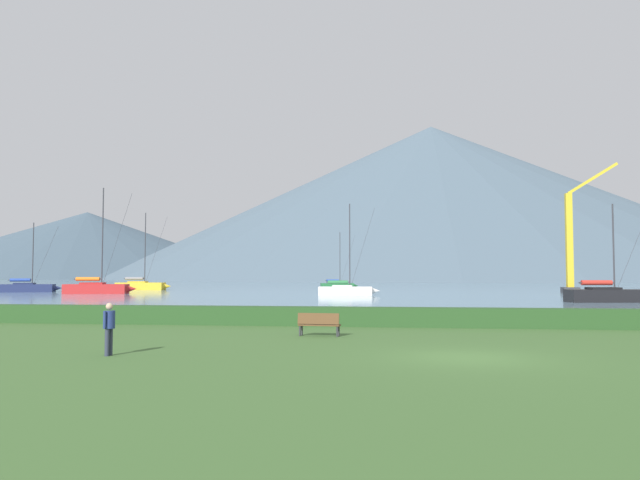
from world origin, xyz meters
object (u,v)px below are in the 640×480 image
Objects in this scene: sailboat_slip_4 at (141,285)px; person_standing_walker at (109,325)px; sailboat_slip_3 at (346,290)px; sailboat_slip_1 at (97,288)px; sailboat_slip_0 at (28,287)px; sailboat_slip_6 at (338,285)px; sailboat_slip_5 at (609,295)px; park_bench_near_path at (319,323)px; dock_crane at (571,249)px.

sailboat_slip_4 reaches higher than person_standing_walker.
sailboat_slip_1 is at bearing 174.83° from sailboat_slip_3.
sailboat_slip_1 is (12.68, -5.03, 0.10)m from sailboat_slip_0.
sailboat_slip_1 reaches higher than sailboat_slip_6.
sailboat_slip_3 reaches higher than sailboat_slip_5.
sailboat_slip_1 is 63.23m from person_standing_walker.
person_standing_walker is (-2.48, -55.33, 0.35)m from sailboat_slip_3.
park_bench_near_path is 8.95m from person_standing_walker.
sailboat_slip_0 is 72.22m from park_bench_near_path.
sailboat_slip_6 is (-4.41, 32.74, -0.07)m from sailboat_slip_3.
sailboat_slip_4 is 80.16m from person_standing_walker.
sailboat_slip_5 is 40.00m from park_bench_near_path.
sailboat_slip_4 is 76.49m from park_bench_near_path.
sailboat_slip_4 is at bearing 172.21° from dock_crane.
sailboat_slip_4 reaches higher than sailboat_slip_5.
sailboat_slip_1 is at bearing -145.19° from sailboat_slip_6.
sailboat_slip_5 is at bearing 62.27° from park_bench_near_path.
sailboat_slip_5 reaches higher than park_bench_near_path.
sailboat_slip_5 is 25.68m from dock_crane.
sailboat_slip_3 is 0.64× the size of dock_crane.
sailboat_slip_0 is at bearing -160.66° from sailboat_slip_6.
dock_crane is (62.21, -8.51, 5.07)m from sailboat_slip_4.
sailboat_slip_0 is 0.80× the size of sailboat_slip_4.
sailboat_slip_3 is 30.57m from dock_crane.
sailboat_slip_3 is 33.04m from sailboat_slip_6.
sailboat_slip_4 reaches higher than sailboat_slip_0.
dock_crane is at bearing 15.33° from sailboat_slip_3.
sailboat_slip_4 is 1.36× the size of sailboat_slip_5.
sailboat_slip_6 is at bearing 37.93° from sailboat_slip_1.
sailboat_slip_4 is at bearing -168.72° from sailboat_slip_6.
sailboat_slip_5 is 48.89m from person_standing_walker.
sailboat_slip_0 is at bearing -135.33° from sailboat_slip_4.
sailboat_slip_0 is 16.70m from sailboat_slip_4.
park_bench_near_path is (-21.88, -33.48, -0.14)m from sailboat_slip_5.
dock_crane is (25.19, 58.43, 5.25)m from park_bench_near_path.
sailboat_slip_1 is 7.66× the size of park_bench_near_path.
sailboat_slip_4 is 0.71× the size of dock_crane.
sailboat_slip_3 is 6.18× the size of park_bench_near_path.
dock_crane is (60.29, 9.29, 5.02)m from sailboat_slip_1.
sailboat_slip_0 is 0.71× the size of sailboat_slip_1.
dock_crane is (28.44, 9.96, 5.16)m from sailboat_slip_3.
park_bench_near_path is at bearing -90.14° from sailboat_slip_3.
dock_crane is at bearing 74.59° from sailboat_slip_5.
sailboat_slip_5 is at bearing -26.89° from sailboat_slip_1.
sailboat_slip_4 is (-1.92, 17.80, -0.04)m from sailboat_slip_1.
sailboat_slip_3 is at bearing 94.87° from person_standing_walker.
sailboat_slip_5 is 0.52× the size of dock_crane.
person_standing_walker is at bearing -73.85° from sailboat_slip_1.
sailboat_slip_1 is 31.86m from sailboat_slip_3.
sailboat_slip_1 is at bearing -39.84° from sailboat_slip_0.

